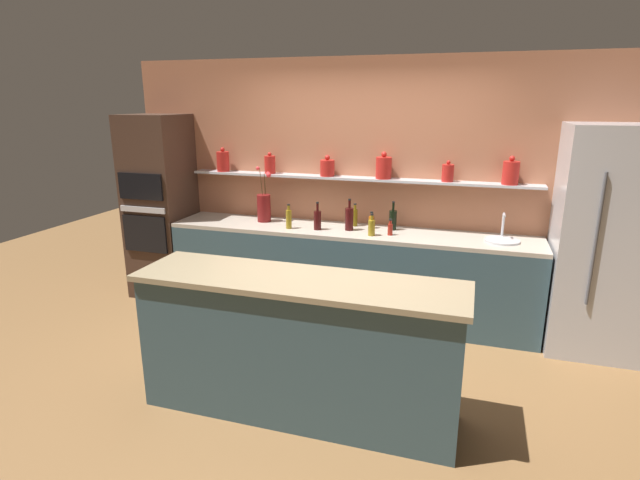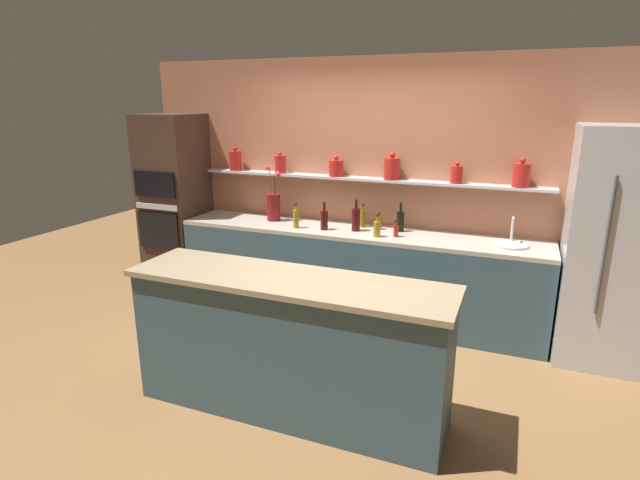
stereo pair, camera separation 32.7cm
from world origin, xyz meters
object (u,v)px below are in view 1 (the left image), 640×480
(sink_fixture, at_px, (502,239))
(bottle_sauce_2, at_px, (371,221))
(bottle_oil_3, at_px, (372,227))
(bottle_wine_7, at_px, (317,220))
(bottle_wine_5, at_px, (349,219))
(oven_tower, at_px, (161,207))
(flower_vase, at_px, (264,207))
(refrigerator, at_px, (604,242))
(bottle_oil_0, at_px, (289,219))
(bottle_sauce_4, at_px, (390,228))
(bottle_wine_6, at_px, (393,220))
(bottle_oil_1, at_px, (355,217))

(sink_fixture, xyz_separation_m, bottle_sauce_2, (-1.26, 0.12, 0.05))
(bottle_sauce_2, relative_size, bottle_oil_3, 0.80)
(bottle_wine_7, bearing_deg, sink_fixture, 3.24)
(bottle_wine_5, bearing_deg, oven_tower, 179.72)
(flower_vase, height_order, bottle_wine_7, flower_vase)
(refrigerator, relative_size, bottle_oil_0, 7.89)
(bottle_wine_5, bearing_deg, bottle_wine_7, -166.04)
(bottle_sauce_2, distance_m, bottle_sauce_4, 0.31)
(bottle_wine_6, bearing_deg, flower_vase, -177.73)
(bottle_wine_5, xyz_separation_m, bottle_wine_6, (0.41, 0.15, -0.01))
(bottle_oil_0, xyz_separation_m, bottle_oil_3, (0.86, -0.02, -0.02))
(bottle_wine_5, bearing_deg, bottle_sauce_2, 36.31)
(bottle_oil_3, xyz_separation_m, bottle_sauce_4, (0.17, 0.07, -0.02))
(bottle_oil_1, bearing_deg, bottle_sauce_4, -31.33)
(bottle_oil_3, height_order, bottle_sauce_4, bottle_oil_3)
(bottle_oil_0, height_order, bottle_wine_6, bottle_wine_6)
(bottle_oil_1, bearing_deg, bottle_sauce_2, -11.57)
(oven_tower, distance_m, bottle_wine_7, 1.89)
(bottle_wine_6, bearing_deg, refrigerator, -5.24)
(refrigerator, distance_m, oven_tower, 4.48)
(bottle_oil_1, xyz_separation_m, bottle_sauce_4, (0.41, -0.25, -0.03))
(bottle_wine_7, bearing_deg, bottle_sauce_4, 0.64)
(bottle_sauce_2, distance_m, bottle_wine_5, 0.25)
(sink_fixture, xyz_separation_m, bottle_oil_1, (-1.44, 0.16, 0.07))
(bottle_sauce_4, height_order, bottle_wine_6, bottle_wine_6)
(flower_vase, relative_size, bottle_oil_0, 2.36)
(bottle_oil_3, bearing_deg, bottle_oil_1, 127.25)
(bottle_wine_6, height_order, bottle_wine_7, bottle_wine_6)
(bottle_wine_7, bearing_deg, oven_tower, 177.35)
(bottle_sauce_2, relative_size, bottle_wine_6, 0.59)
(refrigerator, relative_size, sink_fixture, 6.32)
(bottle_oil_0, distance_m, bottle_sauce_4, 1.03)
(bottle_sauce_2, bearing_deg, bottle_oil_3, -78.00)
(refrigerator, bearing_deg, bottle_oil_0, -178.13)
(refrigerator, height_order, bottle_sauce_2, refrigerator)
(oven_tower, xyz_separation_m, sink_fixture, (3.65, 0.01, -0.07))
(refrigerator, relative_size, oven_tower, 0.98)
(bottle_oil_0, height_order, bottle_oil_1, bottle_oil_0)
(bottle_sauce_4, bearing_deg, bottle_sauce_2, 137.05)
(refrigerator, relative_size, bottle_oil_1, 8.41)
(bottle_wine_6, bearing_deg, bottle_wine_5, -160.63)
(bottle_oil_3, distance_m, bottle_wine_5, 0.29)
(bottle_oil_0, distance_m, bottle_wine_5, 0.61)
(refrigerator, relative_size, bottle_sauce_2, 11.66)
(sink_fixture, distance_m, bottle_wine_6, 1.05)
(flower_vase, distance_m, bottle_oil_3, 1.24)
(flower_vase, distance_m, bottle_oil_0, 0.42)
(oven_tower, bearing_deg, bottle_sauce_2, 3.19)
(bottle_oil_1, distance_m, bottle_wine_5, 0.18)
(refrigerator, relative_size, flower_vase, 3.35)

